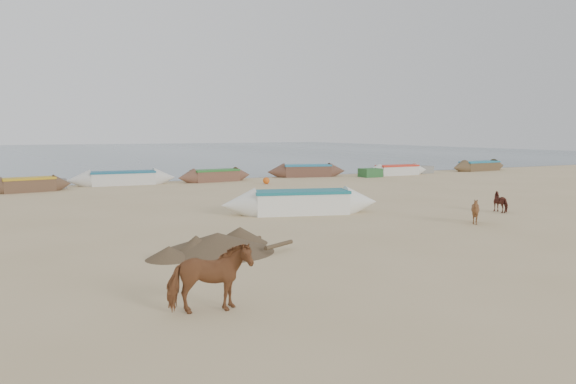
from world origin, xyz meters
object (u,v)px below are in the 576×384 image
object	(u,v)px
cow_adult	(210,278)
calf_right	(502,202)
calf_front	(475,211)
near_canoe	(301,202)

from	to	relation	value
cow_adult	calf_right	bearing A→B (deg)	-55.33
calf_front	calf_right	bearing A→B (deg)	114.68
calf_right	calf_front	bearing A→B (deg)	103.70
near_canoe	calf_front	bearing A→B (deg)	-33.43
cow_adult	calf_right	world-z (taller)	cow_adult
calf_front	calf_right	distance (m)	3.79
calf_front	near_canoe	distance (m)	6.90
near_canoe	calf_right	bearing A→B (deg)	-7.92
near_canoe	cow_adult	bearing A→B (deg)	-110.33
calf_front	near_canoe	world-z (taller)	near_canoe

